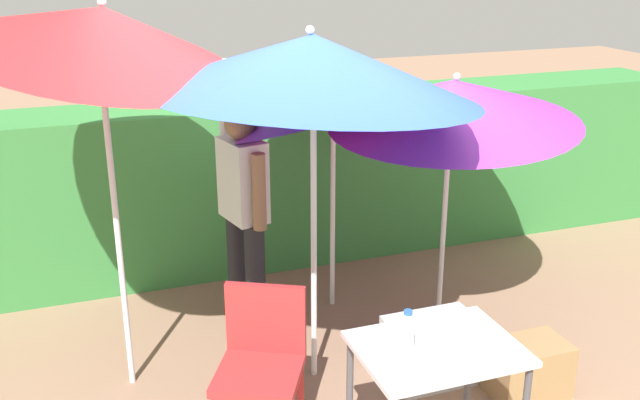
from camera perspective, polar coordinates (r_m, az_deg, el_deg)
ground_plane at (r=4.76m, az=1.25°, el=-13.75°), size 24.00×24.00×0.00m
hedge_row at (r=6.15m, az=-5.20°, el=1.39°), size 8.00×0.70×1.39m
umbrella_rainbow at (r=4.07m, az=-0.66°, el=10.54°), size 1.96×1.94×2.24m
umbrella_orange at (r=4.14m, az=-16.84°, el=12.47°), size 1.62×1.58×2.54m
umbrella_yellow at (r=5.01m, az=10.43°, el=7.60°), size 1.74×1.74×1.86m
umbrella_navy at (r=5.04m, az=0.81°, el=8.07°), size 1.61×1.54×2.05m
person_vendor at (r=4.98m, az=-6.02°, el=-0.22°), size 0.30×0.56×1.88m
chair_plastic at (r=3.99m, az=-4.62°, el=-12.37°), size 0.59×0.59×0.89m
cooler_box at (r=4.74m, az=8.90°, el=-11.51°), size 0.58×0.41×0.37m
crate_cardboard at (r=4.70m, az=16.00°, el=-12.61°), size 0.47×0.31×0.34m
folding_table at (r=3.75m, az=9.16°, el=-12.42°), size 0.80×0.60×0.73m
bottle_water at (r=3.56m, az=6.87°, el=-10.40°), size 0.07×0.07×0.24m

